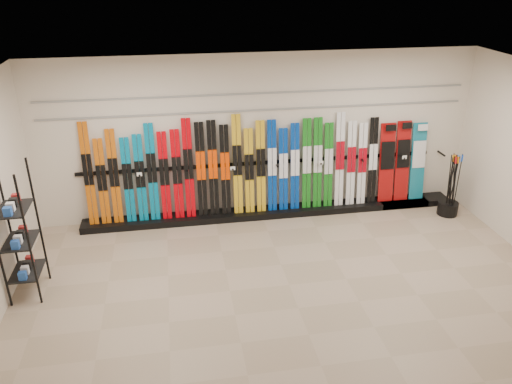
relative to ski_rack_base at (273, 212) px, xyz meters
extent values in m
plane|color=gray|center=(-0.22, -2.28, -0.06)|extent=(8.00, 8.00, 0.00)
plane|color=beige|center=(-0.22, 0.22, 1.44)|extent=(8.00, 0.00, 8.00)
plane|color=silver|center=(-0.22, -2.28, 2.94)|extent=(8.00, 8.00, 0.00)
cube|color=black|center=(0.00, 0.00, 0.00)|extent=(8.00, 0.40, 0.12)
cube|color=#C2580C|center=(-3.27, 0.06, 0.98)|extent=(0.17, 0.25, 1.83)
cube|color=#C2580C|center=(-3.06, 0.05, 0.83)|extent=(0.17, 0.21, 1.54)
cube|color=#C2580C|center=(-2.85, 0.06, 0.90)|extent=(0.17, 0.23, 1.69)
cube|color=#026D95|center=(-2.62, 0.05, 0.82)|extent=(0.17, 0.21, 1.53)
cube|color=#026D95|center=(-2.40, 0.05, 0.85)|extent=(0.17, 0.21, 1.58)
cube|color=#026D95|center=(-2.19, 0.06, 0.94)|extent=(0.17, 0.24, 1.76)
cube|color=#C4000A|center=(-1.98, 0.05, 0.86)|extent=(0.17, 0.22, 1.60)
cube|color=#C4000A|center=(-1.76, 0.05, 0.87)|extent=(0.17, 0.22, 1.63)
cube|color=#C4000A|center=(-1.55, 0.06, 0.96)|extent=(0.17, 0.24, 1.81)
cube|color=black|center=(-1.33, 0.06, 0.93)|extent=(0.17, 0.23, 1.73)
cube|color=black|center=(-1.11, 0.06, 0.94)|extent=(0.17, 0.24, 1.75)
cube|color=black|center=(-0.89, 0.05, 0.89)|extent=(0.17, 0.22, 1.66)
cube|color=gold|center=(-0.67, 0.06, 0.98)|extent=(0.17, 0.25, 1.84)
cube|color=gold|center=(-0.45, 0.05, 0.85)|extent=(0.17, 0.21, 1.58)
cube|color=gold|center=(-0.24, 0.06, 0.91)|extent=(0.17, 0.23, 1.71)
cube|color=#04359C|center=(-0.02, 0.06, 0.91)|extent=(0.17, 0.23, 1.71)
cube|color=#04359C|center=(0.19, 0.05, 0.83)|extent=(0.17, 0.21, 1.55)
cube|color=#04359C|center=(0.41, 0.05, 0.87)|extent=(0.17, 0.22, 1.63)
cube|color=#167018|center=(0.63, 0.06, 0.91)|extent=(0.17, 0.23, 1.70)
cube|color=#167018|center=(0.84, 0.06, 0.91)|extent=(0.17, 0.23, 1.71)
cube|color=#167018|center=(1.05, 0.05, 0.86)|extent=(0.17, 0.22, 1.60)
cube|color=silver|center=(1.27, 0.06, 0.95)|extent=(0.17, 0.24, 1.78)
cube|color=silver|center=(1.50, 0.05, 0.87)|extent=(0.17, 0.22, 1.61)
cube|color=silver|center=(1.71, 0.05, 0.84)|extent=(0.17, 0.21, 1.57)
cube|color=black|center=(1.92, 0.05, 0.89)|extent=(0.17, 0.22, 1.66)
cube|color=#990C0C|center=(2.23, 0.08, 0.82)|extent=(0.30, 0.24, 1.53)
cube|color=#990C0C|center=(2.54, 0.08, 0.83)|extent=(0.28, 0.24, 1.55)
cube|color=#14728C|center=(2.87, 0.08, 0.81)|extent=(0.29, 0.23, 1.50)
cube|color=black|center=(-3.97, -1.80, 0.92)|extent=(0.40, 0.60, 1.96)
cylinder|color=black|center=(3.27, -0.54, 0.07)|extent=(0.38, 0.38, 0.25)
cylinder|color=black|center=(3.21, -0.64, 0.55)|extent=(0.15, 0.03, 1.17)
cylinder|color=black|center=(3.20, -0.54, 0.55)|extent=(0.03, 0.12, 1.18)
cylinder|color=black|center=(3.29, -0.56, 0.55)|extent=(0.03, 0.11, 1.18)
cylinder|color=black|center=(3.30, -0.56, 0.55)|extent=(0.04, 0.11, 1.18)
cylinder|color=black|center=(3.25, -0.53, 0.55)|extent=(0.04, 0.02, 1.18)
cylinder|color=black|center=(3.26, -0.62, 0.55)|extent=(0.12, 0.12, 1.17)
cylinder|color=black|center=(3.30, -0.59, 0.55)|extent=(0.13, 0.05, 1.18)
cylinder|color=black|center=(3.24, -0.51, 0.55)|extent=(0.08, 0.08, 1.18)
cylinder|color=black|center=(3.25, -0.50, 0.55)|extent=(0.07, 0.15, 1.17)
cylinder|color=black|center=(3.24, -0.56, 0.55)|extent=(0.08, 0.09, 1.18)
cylinder|color=black|center=(3.38, -0.55, 0.55)|extent=(0.10, 0.16, 1.17)
cube|color=gray|center=(-0.22, 0.20, 1.94)|extent=(7.60, 0.02, 0.03)
cube|color=gray|center=(-0.22, 0.20, 2.24)|extent=(7.60, 0.02, 0.03)
camera|label=1|loc=(-1.76, -8.28, 4.32)|focal=35.00mm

